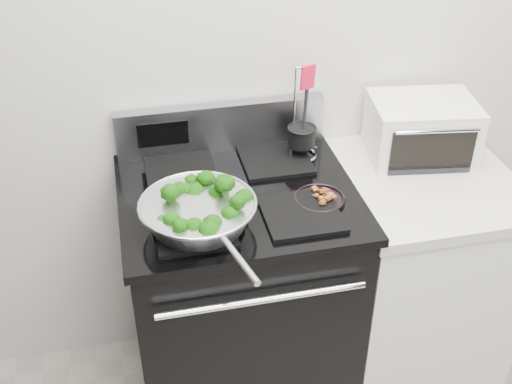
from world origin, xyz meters
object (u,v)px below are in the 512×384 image
object	(u,v)px
toaster_oven	(421,129)
bacon_plate	(320,196)
utensil_holder	(301,141)
gas_range	(240,295)
skillet	(198,212)

from	to	relation	value
toaster_oven	bacon_plate	bearing A→B (deg)	-142.90
utensil_holder	gas_range	bearing A→B (deg)	-166.06
bacon_plate	toaster_oven	size ratio (longest dim) A/B	0.41
bacon_plate	utensil_holder	bearing A→B (deg)	86.23
bacon_plate	utensil_holder	xyz separation A→B (m)	(0.02, 0.29, 0.05)
skillet	bacon_plate	xyz separation A→B (m)	(0.40, 0.05, -0.04)
utensil_holder	toaster_oven	size ratio (longest dim) A/B	0.88
skillet	toaster_oven	xyz separation A→B (m)	(0.87, 0.31, 0.02)
skillet	bacon_plate	distance (m)	0.41
gas_range	utensil_holder	world-z (taller)	utensil_holder
skillet	gas_range	bearing A→B (deg)	31.46
skillet	bacon_plate	bearing A→B (deg)	-7.02
skillet	toaster_oven	size ratio (longest dim) A/B	1.39
gas_range	skillet	distance (m)	0.56
skillet	bacon_plate	size ratio (longest dim) A/B	3.39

